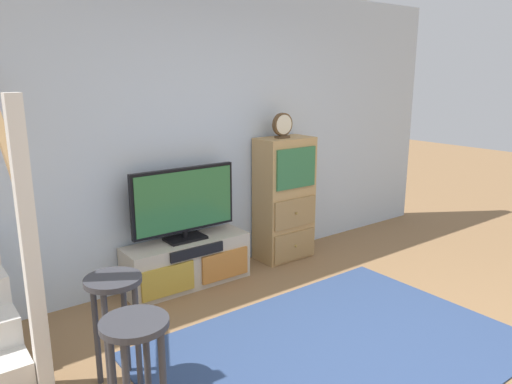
{
  "coord_description": "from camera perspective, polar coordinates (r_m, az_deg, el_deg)",
  "views": [
    {
      "loc": [
        -2.29,
        -1.49,
        1.9
      ],
      "look_at": [
        0.07,
        1.64,
        0.94
      ],
      "focal_mm": 33.95,
      "sensor_mm": 36.0,
      "label": 1
    }
  ],
  "objects": [
    {
      "name": "back_wall",
      "position": [
        4.6,
        -6.88,
        6.82
      ],
      "size": [
        6.4,
        0.12,
        2.7
      ],
      "primitive_type": "cube",
      "color": "silver",
      "rests_on": "ground_plane"
    },
    {
      "name": "bar_stool_far",
      "position": [
        3.11,
        -16.3,
        -12.78
      ],
      "size": [
        0.34,
        0.34,
        0.72
      ],
      "color": "#333338",
      "rests_on": "ground_plane"
    },
    {
      "name": "side_cabinet",
      "position": [
        5.02,
        3.37,
        -0.84
      ],
      "size": [
        0.58,
        0.38,
        1.27
      ],
      "color": "tan",
      "rests_on": "ground_plane"
    },
    {
      "name": "bar_stool_near",
      "position": [
        2.6,
        -13.92,
        -18.13
      ],
      "size": [
        0.34,
        0.34,
        0.73
      ],
      "color": "#333338",
      "rests_on": "ground_plane"
    },
    {
      "name": "media_console",
      "position": [
        4.51,
        -8.06,
        -8.26
      ],
      "size": [
        1.16,
        0.38,
        0.43
      ],
      "color": "#BCB29E",
      "rests_on": "ground_plane"
    },
    {
      "name": "area_rug",
      "position": [
        3.63,
        9.52,
        -17.83
      ],
      "size": [
        2.6,
        1.8,
        0.01
      ],
      "primitive_type": "cube",
      "color": "navy",
      "rests_on": "ground_plane"
    },
    {
      "name": "desk_clock",
      "position": [
        4.84,
        3.14,
        7.83
      ],
      "size": [
        0.23,
        0.08,
        0.25
      ],
      "color": "#4C3823",
      "rests_on": "side_cabinet"
    },
    {
      "name": "television",
      "position": [
        4.35,
        -8.47,
        -1.18
      ],
      "size": [
        1.0,
        0.22,
        0.66
      ],
      "color": "black",
      "rests_on": "media_console"
    }
  ]
}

